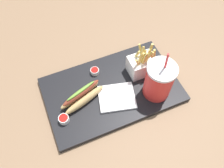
# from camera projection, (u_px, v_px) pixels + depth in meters

# --- Properties ---
(ground_plane) EXTENTS (2.40, 2.40, 0.02)m
(ground_plane) POSITION_uv_depth(u_px,v_px,m) (112.00, 92.00, 0.89)
(ground_plane) COLOR #8C6B4C
(food_tray) EXTENTS (0.49, 0.30, 0.02)m
(food_tray) POSITION_uv_depth(u_px,v_px,m) (112.00, 90.00, 0.87)
(food_tray) COLOR black
(food_tray) RESTS_ON ground_plane
(soda_cup) EXTENTS (0.10, 0.10, 0.21)m
(soda_cup) POSITION_uv_depth(u_px,v_px,m) (159.00, 80.00, 0.79)
(soda_cup) COLOR red
(soda_cup) RESTS_ON food_tray
(fries_basket) EXTENTS (0.10, 0.07, 0.15)m
(fries_basket) POSITION_uv_depth(u_px,v_px,m) (142.00, 65.00, 0.87)
(fries_basket) COLOR white
(fries_basket) RESTS_ON food_tray
(hot_dog_1) EXTENTS (0.18, 0.10, 0.06)m
(hot_dog_1) POSITION_uv_depth(u_px,v_px,m) (82.00, 96.00, 0.81)
(hot_dog_1) COLOR tan
(hot_dog_1) RESTS_ON food_tray
(ketchup_cup_1) EXTENTS (0.03, 0.03, 0.02)m
(ketchup_cup_1) POSITION_uv_depth(u_px,v_px,m) (95.00, 71.00, 0.89)
(ketchup_cup_1) COLOR white
(ketchup_cup_1) RESTS_ON food_tray
(ketchup_cup_2) EXTENTS (0.04, 0.04, 0.02)m
(ketchup_cup_2) POSITION_uv_depth(u_px,v_px,m) (64.00, 119.00, 0.78)
(ketchup_cup_2) COLOR white
(ketchup_cup_2) RESTS_ON food_tray
(napkin_stack) EXTENTS (0.15, 0.14, 0.01)m
(napkin_stack) POSITION_uv_depth(u_px,v_px,m) (118.00, 97.00, 0.84)
(napkin_stack) COLOR white
(napkin_stack) RESTS_ON food_tray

